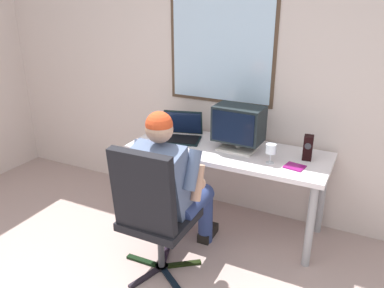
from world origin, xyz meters
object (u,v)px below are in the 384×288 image
desk (228,159)px  desk_speaker (308,148)px  wine_glass (271,150)px  crt_monitor (239,125)px  person_seated (170,184)px  laptop (181,132)px  cd_case (295,167)px  office_chair (151,209)px

desk → desk_speaker: desk_speaker is taller
wine_glass → crt_monitor: bearing=155.0°
desk → person_seated: 0.66m
crt_monitor → wine_glass: 0.37m
person_seated → laptop: 0.75m
laptop → desk_speaker: size_ratio=2.13×
desk → cd_case: (0.58, -0.12, 0.10)m
wine_glass → cd_case: bearing=0.9°
person_seated → cd_case: person_seated is taller
person_seated → cd_case: 0.95m
office_chair → wine_glass: office_chair is taller
person_seated → laptop: (-0.26, 0.68, 0.15)m
desk → desk_speaker: bearing=7.6°
desk → wine_glass: 0.46m
desk_speaker → office_chair: bearing=-130.6°
desk → person_seated: size_ratio=1.35×
person_seated → crt_monitor: bearing=66.8°
wine_glass → desk_speaker: size_ratio=0.80×
desk → office_chair: office_chair is taller
office_chair → crt_monitor: crt_monitor is taller
desk_speaker → person_seated: bearing=-139.8°
desk_speaker → laptop: bearing=-178.5°
wine_glass → desk_speaker: desk_speaker is taller
person_seated → wine_glass: 0.82m
wine_glass → desk_speaker: 0.31m
person_seated → desk_speaker: bearing=40.2°
cd_case → laptop: bearing=170.8°
desk_speaker → cd_case: desk_speaker is taller
desk → cd_case: cd_case is taller
desk → crt_monitor: (0.07, 0.03, 0.31)m
crt_monitor → cd_case: (0.51, -0.15, -0.21)m
crt_monitor → laptop: crt_monitor is taller
desk → wine_glass: bearing=-16.9°
crt_monitor → cd_case: bearing=-16.0°
office_chair → laptop: 1.01m
cd_case → office_chair: bearing=-135.3°
desk → office_chair: size_ratio=1.60×
desk_speaker → cd_case: 0.23m
person_seated → crt_monitor: size_ratio=3.03×
crt_monitor → cd_case: size_ratio=2.53×
person_seated → cd_case: (0.79, 0.51, 0.09)m
desk_speaker → cd_case: size_ratio=1.21×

